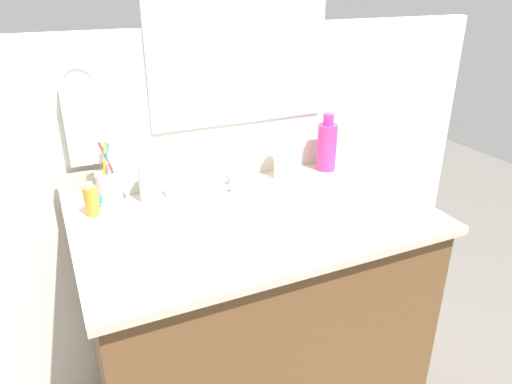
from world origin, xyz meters
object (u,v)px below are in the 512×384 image
object	(u,v)px
bottle_gel_clear	(149,183)
bottle_oil_amber	(91,200)
hand_towel	(85,127)
cup_white_ceramic	(110,186)
soap_bar	(175,189)
bottle_lotion_white	(283,158)
faucet	(230,179)
bottle_soap_pink	(327,146)

from	to	relation	value
bottle_gel_clear	bottle_oil_amber	distance (m)	0.17
hand_towel	cup_white_ceramic	bearing A→B (deg)	-60.17
bottle_oil_amber	soap_bar	xyz separation A→B (m)	(0.25, 0.05, -0.03)
bottle_lotion_white	hand_towel	bearing A→B (deg)	170.07
bottle_gel_clear	faucet	bearing A→B (deg)	-0.61
bottle_lotion_white	cup_white_ceramic	bearing A→B (deg)	176.22
bottle_soap_pink	hand_towel	bearing A→B (deg)	172.58
bottle_lotion_white	bottle_soap_pink	bearing A→B (deg)	1.41
faucet	bottle_lotion_white	distance (m)	0.19
bottle_soap_pink	cup_white_ceramic	xyz separation A→B (m)	(-0.72, 0.03, -0.03)
bottle_gel_clear	bottle_oil_amber	world-z (taller)	bottle_gel_clear
faucet	cup_white_ceramic	distance (m)	0.37
faucet	bottle_soap_pink	bearing A→B (deg)	0.47
bottle_soap_pink	cup_white_ceramic	world-z (taller)	bottle_soap_pink
bottle_gel_clear	cup_white_ceramic	world-z (taller)	cup_white_ceramic
bottle_lotion_white	cup_white_ceramic	size ratio (longest dim) A/B	0.79
faucet	bottle_soap_pink	xyz separation A→B (m)	(0.36, 0.00, 0.06)
hand_towel	bottle_lotion_white	world-z (taller)	hand_towel
bottle_lotion_white	soap_bar	xyz separation A→B (m)	(-0.36, 0.03, -0.06)
bottle_gel_clear	bottle_lotion_white	xyz separation A→B (m)	(0.44, -0.00, 0.01)
bottle_lotion_white	soap_bar	distance (m)	0.37
soap_bar	cup_white_ceramic	bearing A→B (deg)	177.71
hand_towel	bottle_oil_amber	size ratio (longest dim) A/B	2.24
faucet	bottle_gel_clear	world-z (taller)	bottle_gel_clear
hand_towel	soap_bar	bearing A→B (deg)	-18.05
bottle_gel_clear	bottle_lotion_white	size ratio (longest dim) A/B	0.85
bottle_lotion_white	bottle_oil_amber	world-z (taller)	bottle_lotion_white
faucet	bottle_oil_amber	bearing A→B (deg)	-177.03
hand_towel	soap_bar	size ratio (longest dim) A/B	3.44
hand_towel	cup_white_ceramic	distance (m)	0.18
bottle_soap_pink	cup_white_ceramic	size ratio (longest dim) A/B	1.04
bottle_oil_amber	cup_white_ceramic	xyz separation A→B (m)	(0.06, 0.06, 0.01)
faucet	bottle_soap_pink	world-z (taller)	bottle_soap_pink
bottle_gel_clear	bottle_lotion_white	bearing A→B (deg)	-0.52
bottle_oil_amber	soap_bar	bearing A→B (deg)	11.19
bottle_lotion_white	bottle_oil_amber	bearing A→B (deg)	-178.06
bottle_soap_pink	cup_white_ceramic	distance (m)	0.72
faucet	bottle_lotion_white	xyz separation A→B (m)	(0.19, -0.00, 0.04)
bottle_lotion_white	bottle_oil_amber	xyz separation A→B (m)	(-0.61, -0.02, -0.03)
bottle_oil_amber	soap_bar	size ratio (longest dim) A/B	1.54
hand_towel	bottle_gel_clear	distance (m)	0.24
hand_towel	bottle_gel_clear	size ratio (longest dim) A/B	1.72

